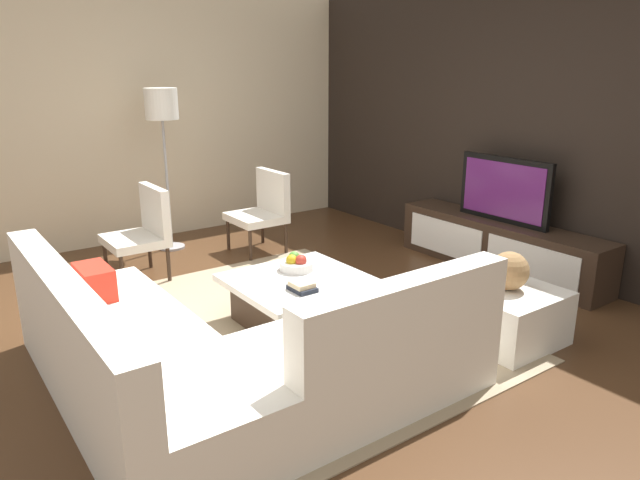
# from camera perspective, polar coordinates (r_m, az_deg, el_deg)

# --- Properties ---
(ground_plane) EXTENTS (14.00, 14.00, 0.00)m
(ground_plane) POSITION_cam_1_polar(r_m,az_deg,el_deg) (4.51, -2.33, -8.93)
(ground_plane) COLOR #4C301C
(feature_wall_back) EXTENTS (6.40, 0.12, 2.80)m
(feature_wall_back) POSITION_cam_1_polar(r_m,az_deg,el_deg) (6.02, 19.80, 10.47)
(feature_wall_back) COLOR black
(feature_wall_back) RESTS_ON ground
(side_wall_left) EXTENTS (0.12, 5.20, 2.80)m
(side_wall_left) POSITION_cam_1_polar(r_m,az_deg,el_deg) (7.06, -15.92, 11.58)
(side_wall_left) COLOR beige
(side_wall_left) RESTS_ON ground
(area_rug) EXTENTS (3.15, 2.46, 0.01)m
(area_rug) POSITION_cam_1_polar(r_m,az_deg,el_deg) (4.59, -3.03, -8.44)
(area_rug) COLOR tan
(area_rug) RESTS_ON ground
(media_console) EXTENTS (2.22, 0.45, 0.50)m
(media_console) POSITION_cam_1_polar(r_m,az_deg,el_deg) (5.99, 17.07, -0.56)
(media_console) COLOR #332319
(media_console) RESTS_ON ground
(television) EXTENTS (1.00, 0.06, 0.62)m
(television) POSITION_cam_1_polar(r_m,az_deg,el_deg) (5.86, 17.54, 4.70)
(television) COLOR black
(television) RESTS_ON media_console
(sectional_couch) EXTENTS (2.38, 2.33, 0.85)m
(sectional_couch) POSITION_cam_1_polar(r_m,az_deg,el_deg) (3.60, -9.75, -11.05)
(sectional_couch) COLOR white
(sectional_couch) RESTS_ON ground
(coffee_table) EXTENTS (0.97, 1.00, 0.38)m
(coffee_table) POSITION_cam_1_polar(r_m,az_deg,el_deg) (4.56, -2.01, -5.89)
(coffee_table) COLOR #332319
(coffee_table) RESTS_ON ground
(accent_chair_near) EXTENTS (0.57, 0.51, 0.87)m
(accent_chair_near) POSITION_cam_1_polar(r_m,az_deg,el_deg) (5.72, -16.82, 1.17)
(accent_chair_near) COLOR #332319
(accent_chair_near) RESTS_ON ground
(floor_lamp) EXTENTS (0.34, 0.34, 1.73)m
(floor_lamp) POSITION_cam_1_polar(r_m,az_deg,el_deg) (6.44, -15.18, 11.87)
(floor_lamp) COLOR #A5A5AA
(floor_lamp) RESTS_ON ground
(ottoman) EXTENTS (0.70, 0.70, 0.40)m
(ottoman) POSITION_cam_1_polar(r_m,az_deg,el_deg) (4.52, 17.61, -6.95)
(ottoman) COLOR white
(ottoman) RESTS_ON ground
(fruit_bowl) EXTENTS (0.28, 0.28, 0.14)m
(fruit_bowl) POSITION_cam_1_polar(r_m,az_deg,el_deg) (4.67, -2.28, -2.30)
(fruit_bowl) COLOR silver
(fruit_bowl) RESTS_ON coffee_table
(accent_chair_far) EXTENTS (0.57, 0.52, 0.87)m
(accent_chair_far) POSITION_cam_1_polar(r_m,az_deg,el_deg) (6.33, -5.53, 3.27)
(accent_chair_far) COLOR #332319
(accent_chair_far) RESTS_ON ground
(decorative_ball) EXTENTS (0.28, 0.28, 0.28)m
(decorative_ball) POSITION_cam_1_polar(r_m,az_deg,el_deg) (4.40, 18.00, -2.88)
(decorative_ball) COLOR #997247
(decorative_ball) RESTS_ON ottoman
(book_stack) EXTENTS (0.20, 0.15, 0.07)m
(book_stack) POSITION_cam_1_polar(r_m,az_deg,el_deg) (4.25, -1.77, -4.57)
(book_stack) COLOR #1E232D
(book_stack) RESTS_ON coffee_table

